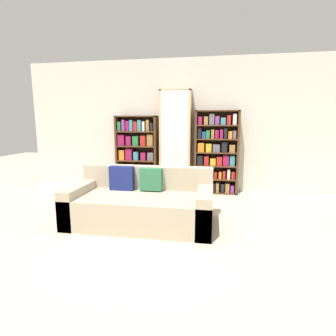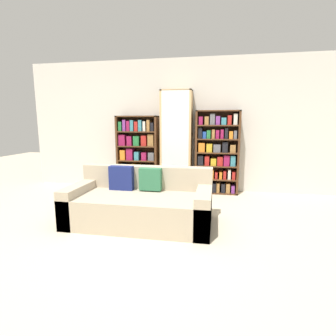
{
  "view_description": "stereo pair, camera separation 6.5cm",
  "coord_description": "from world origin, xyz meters",
  "px_view_note": "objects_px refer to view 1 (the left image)",
  "views": [
    {
      "loc": [
        0.76,
        -3.1,
        1.42
      ],
      "look_at": [
        0.01,
        1.25,
        0.65
      ],
      "focal_mm": 28.0,
      "sensor_mm": 36.0,
      "label": 1
    },
    {
      "loc": [
        0.82,
        -3.09,
        1.42
      ],
      "look_at": [
        0.01,
        1.25,
        0.65
      ],
      "focal_mm": 28.0,
      "sensor_mm": 36.0,
      "label": 2
    }
  ],
  "objects_px": {
    "bookshelf_left": "(137,154)",
    "bookshelf_right": "(216,153)",
    "couch": "(141,204)",
    "display_cabinet": "(176,142)",
    "wine_bottle": "(196,190)"
  },
  "relations": [
    {
      "from": "bookshelf_left",
      "to": "display_cabinet",
      "type": "height_order",
      "value": "display_cabinet"
    },
    {
      "from": "bookshelf_left",
      "to": "wine_bottle",
      "type": "xyz_separation_m",
      "value": [
        1.29,
        -0.49,
        -0.61
      ]
    },
    {
      "from": "bookshelf_right",
      "to": "bookshelf_left",
      "type": "bearing_deg",
      "value": -180.0
    },
    {
      "from": "bookshelf_left",
      "to": "bookshelf_right",
      "type": "relative_size",
      "value": 0.94
    },
    {
      "from": "wine_bottle",
      "to": "bookshelf_left",
      "type": "bearing_deg",
      "value": 159.28
    },
    {
      "from": "bookshelf_left",
      "to": "display_cabinet",
      "type": "xyz_separation_m",
      "value": [
        0.83,
        -0.02,
        0.26
      ]
    },
    {
      "from": "couch",
      "to": "bookshelf_left",
      "type": "height_order",
      "value": "bookshelf_left"
    },
    {
      "from": "display_cabinet",
      "to": "bookshelf_right",
      "type": "bearing_deg",
      "value": 1.11
    },
    {
      "from": "couch",
      "to": "bookshelf_right",
      "type": "bearing_deg",
      "value": 60.26
    },
    {
      "from": "display_cabinet",
      "to": "wine_bottle",
      "type": "height_order",
      "value": "display_cabinet"
    },
    {
      "from": "display_cabinet",
      "to": "couch",
      "type": "bearing_deg",
      "value": -97.34
    },
    {
      "from": "display_cabinet",
      "to": "bookshelf_left",
      "type": "bearing_deg",
      "value": 178.91
    },
    {
      "from": "couch",
      "to": "bookshelf_left",
      "type": "relative_size",
      "value": 1.28
    },
    {
      "from": "bookshelf_left",
      "to": "bookshelf_right",
      "type": "height_order",
      "value": "bookshelf_right"
    },
    {
      "from": "wine_bottle",
      "to": "display_cabinet",
      "type": "bearing_deg",
      "value": 134.54
    }
  ]
}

